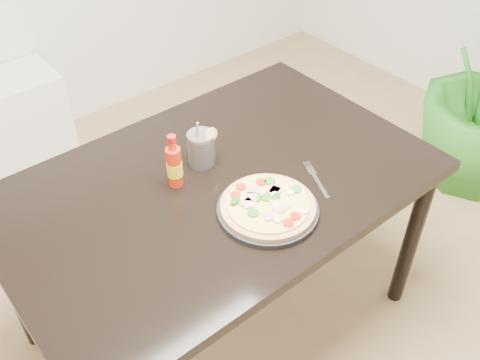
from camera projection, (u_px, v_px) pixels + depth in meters
dining_table at (217, 199)px, 1.79m from camera, size 1.40×0.90×0.75m
plate at (268, 210)px, 1.62m from camera, size 0.31×0.31×0.02m
pizza at (268, 205)px, 1.60m from camera, size 0.29×0.29×0.03m
hot_sauce_bottle at (174, 166)px, 1.67m from camera, size 0.05×0.05×0.19m
cola_cup at (201, 149)px, 1.77m from camera, size 0.10×0.09×0.18m
fork at (316, 178)px, 1.73m from camera, size 0.09×0.18×0.00m
plant_pot at (469, 158)px, 2.85m from camera, size 0.28×0.28×0.22m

